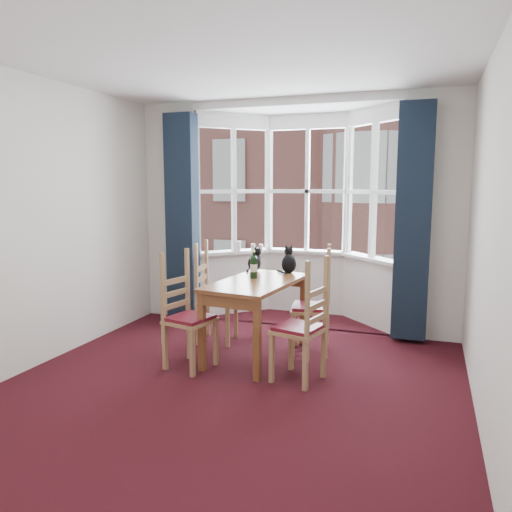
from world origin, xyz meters
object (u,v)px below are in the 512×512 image
at_px(cat_left, 255,262).
at_px(chair_left_far, 209,300).
at_px(chair_right_near, 307,331).
at_px(candle_short, 253,248).
at_px(wine_bottle, 254,266).
at_px(candle_tall, 239,246).
at_px(candle_extra, 261,248).
at_px(dining_table, 257,292).
at_px(chair_left_near, 183,319).
at_px(cat_right, 289,262).
at_px(chair_right_far, 319,309).

bearing_deg(cat_left, chair_left_far, -153.21).
relative_size(chair_right_near, candle_short, 8.94).
xyz_separation_m(chair_right_near, wine_bottle, (-0.73, 0.62, 0.45)).
relative_size(wine_bottle, candle_tall, 2.18).
bearing_deg(candle_extra, chair_right_near, -61.42).
bearing_deg(chair_left_far, candle_tall, 95.95).
bearing_deg(dining_table, chair_left_near, -140.47).
xyz_separation_m(chair_right_near, cat_right, (-0.47, 1.05, 0.44)).
distance_m(dining_table, chair_left_far, 0.78).
relative_size(dining_table, candle_short, 13.08).
bearing_deg(candle_tall, candle_short, 8.49).
bearing_deg(chair_right_near, cat_right, 113.91).
height_order(chair_left_near, cat_right, cat_right).
height_order(dining_table, chair_right_far, chair_right_far).
bearing_deg(cat_left, candle_tall, 120.23).
distance_m(chair_left_near, candle_short, 2.13).
bearing_deg(chair_right_far, candle_tall, 138.36).
xyz_separation_m(cat_right, wine_bottle, (-0.26, -0.43, 0.01)).
bearing_deg(chair_right_near, candle_short, 120.99).
xyz_separation_m(chair_left_far, candle_tall, (-0.13, 1.25, 0.46)).
xyz_separation_m(chair_right_near, candle_extra, (-1.15, 2.11, 0.45)).
relative_size(chair_right_near, cat_left, 3.31).
distance_m(dining_table, cat_left, 0.63).
xyz_separation_m(cat_right, candle_extra, (-0.69, 1.06, 0.00)).
height_order(chair_left_far, candle_short, candle_short).
height_order(dining_table, chair_left_near, chair_left_near).
distance_m(chair_left_far, chair_right_near, 1.56).
xyz_separation_m(wine_bottle, candle_short, (-0.53, 1.48, -0.01)).
height_order(chair_right_near, chair_right_far, same).
height_order(cat_right, candle_short, cat_right).
bearing_deg(dining_table, candle_tall, 117.18).
height_order(chair_right_near, cat_left, cat_left).
bearing_deg(cat_right, candle_extra, 122.83).
distance_m(chair_right_near, wine_bottle, 1.06).
bearing_deg(wine_bottle, candle_tall, 116.86).
bearing_deg(chair_right_far, chair_left_near, -145.09).
xyz_separation_m(chair_left_near, candle_extra, (0.09, 2.11, 0.45)).
height_order(chair_right_far, cat_right, cat_right).
height_order(chair_left_near, chair_right_far, same).
relative_size(chair_right_far, cat_right, 2.97).
xyz_separation_m(chair_left_far, chair_right_far, (1.26, 0.02, 0.00)).
distance_m(cat_right, candle_tall, 1.42).
relative_size(chair_left_near, candle_short, 8.94).
relative_size(chair_left_far, candle_tall, 6.85).
height_order(candle_tall, candle_short, candle_tall).
bearing_deg(chair_left_near, cat_left, 70.01).
distance_m(cat_left, candle_tall, 1.18).
distance_m(chair_left_near, wine_bottle, 0.92).
bearing_deg(chair_left_far, cat_left, 26.79).
relative_size(dining_table, chair_left_near, 1.46).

